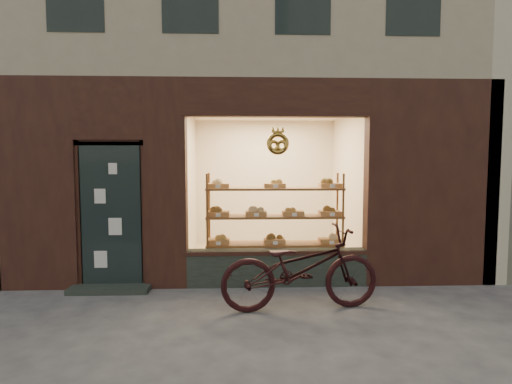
{
  "coord_description": "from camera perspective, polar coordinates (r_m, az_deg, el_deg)",
  "views": [
    {
      "loc": [
        -0.08,
        -3.84,
        1.88
      ],
      "look_at": [
        0.13,
        2.0,
        1.44
      ],
      "focal_mm": 28.0,
      "sensor_mm": 36.0,
      "label": 1
    }
  ],
  "objects": [
    {
      "name": "display_shelf",
      "position": [
        6.49,
        2.66,
        -4.85
      ],
      "size": [
        2.2,
        0.45,
        1.7
      ],
      "color": "brown",
      "rests_on": "ground"
    },
    {
      "name": "ground",
      "position": [
        4.28,
        -0.81,
        -21.8
      ],
      "size": [
        90.0,
        90.0,
        0.0
      ],
      "primitive_type": "plane",
      "color": "#46464C"
    },
    {
      "name": "bicycle",
      "position": [
        5.19,
        6.35,
        -10.79
      ],
      "size": [
        2.09,
        0.92,
        1.07
      ],
      "primitive_type": "imported",
      "rotation": [
        0.0,
        0.0,
        1.68
      ],
      "color": "black",
      "rests_on": "ground"
    }
  ]
}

